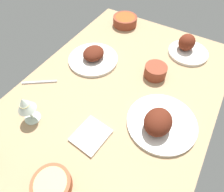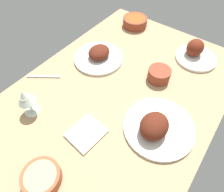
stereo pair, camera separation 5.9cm
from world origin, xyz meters
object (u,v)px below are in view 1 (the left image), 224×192
Objects in this scene: plate_center_main at (187,47)px; spoon_loose at (39,82)px; bowl_soup at (125,20)px; wine_glass at (25,105)px; plate_far_side at (93,57)px; bowl_pasta at (52,185)px; plate_near_viewer at (160,122)px; folded_napkin at (91,135)px; bowl_sauce at (155,71)px.

plate_center_main is 1.27× the size of spoon_loose.
wine_glass reaches higher than bowl_soup.
wine_glass is (-77.85, 43.38, 6.57)cm from plate_center_main.
bowl_soup is at bearing 81.28° from plate_center_main.
plate_center_main is (32.86, -41.90, 1.09)cm from plate_far_side.
spoon_loose is (-67.55, 12.04, -2.67)cm from bowl_soup.
plate_far_side is 1.22× the size of plate_center_main.
spoon_loose is (-27.98, 13.83, -1.86)cm from plate_far_side.
bowl_pasta is (-61.68, -24.81, 0.27)cm from plate_far_side.
plate_near_viewer reaches higher than plate_far_side.
wine_glass reaches higher than plate_far_side.
wine_glass is at bearing 102.70° from folded_napkin.
bowl_soup is at bearing 39.20° from plate_near_viewer.
wine_glass is (-44.99, 1.48, 7.66)cm from plate_far_side.
plate_near_viewer is 1.10× the size of plate_far_side.
plate_near_viewer is 46.87cm from bowl_pasta.
folded_napkin is (-78.55, -26.94, -2.47)cm from bowl_soup.
folded_napkin is at bearing -77.30° from wine_glass.
bowl_sauce is 68.58cm from bowl_pasta.
spoon_loose is (-7.48, 61.03, -2.80)cm from plate_near_viewer.
plate_center_main is at bearing -17.00° from bowl_sauce.
spoon_loose is at bearing 96.99° from plate_near_viewer.
plate_near_viewer is 61.55cm from spoon_loose.
wine_glass is 0.99× the size of folded_napkin.
plate_center_main is (53.36, 5.29, 0.16)cm from plate_near_viewer.
wine_glass reaches higher than spoon_loose.
plate_far_side is 2.43× the size of bowl_sauce.
bowl_pasta is (-94.54, 17.09, -0.82)cm from plate_center_main.
plate_center_main is 1.98× the size of bowl_sauce.
plate_far_side is 2.00× the size of bowl_pasta.
plate_far_side reaches higher than bowl_soup.
plate_center_main reaches higher than plate_far_side.
plate_far_side is at bearing -177.41° from bowl_soup.
plate_far_side is 1.56× the size of spoon_loose.
folded_napkin is at bearing 169.21° from bowl_sauce.
bowl_sauce is at bearing -10.79° from folded_napkin.
plate_far_side reaches higher than bowl_sauce.
bowl_pasta reaches higher than spoon_loose.
bowl_sauce is at bearing 163.00° from plate_center_main.
plate_near_viewer is 1.71× the size of spoon_loose.
spoon_loose is (-34.29, 47.62, -2.95)cm from bowl_sauce.
bowl_soup is at bearing 0.21° from wine_glass.
plate_near_viewer is 2.12× the size of wine_glass.
plate_far_side is 39.61cm from bowl_soup.
folded_napkin is (-38.99, -25.15, -1.66)cm from plate_far_side.
bowl_sauce is (6.31, -33.79, 1.08)cm from plate_far_side.
wine_glass reaches higher than folded_napkin.
plate_center_main is 89.37cm from wine_glass.
bowl_pasta reaches higher than folded_napkin.
spoon_loose is at bearing 137.51° from plate_center_main.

